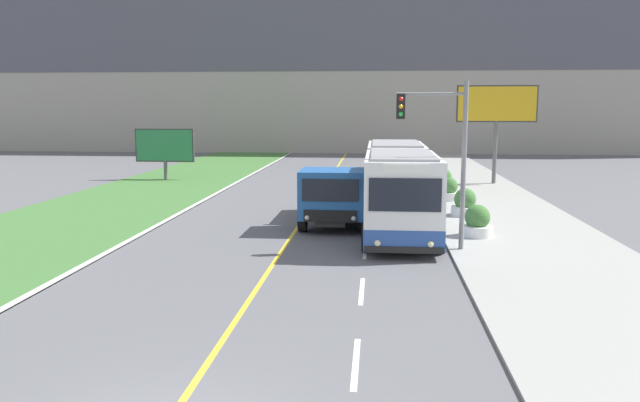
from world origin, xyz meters
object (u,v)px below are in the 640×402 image
at_px(planter_round_near, 477,223).
at_px(billboard_large, 497,108).
at_px(traffic_light_mast, 443,144).
at_px(planter_round_second, 465,204).
at_px(planter_round_third, 448,190).
at_px(planter_round_far, 443,180).
at_px(city_bus, 398,186).
at_px(dump_truck, 334,197).
at_px(billboard_small, 165,146).

bearing_deg(planter_round_near, billboard_large, 77.72).
height_order(traffic_light_mast, planter_round_second, traffic_light_mast).
xyz_separation_m(planter_round_third, planter_round_far, (0.22, 4.40, -0.01)).
relative_size(city_bus, dump_truck, 2.00).
height_order(dump_truck, planter_round_second, dump_truck).
bearing_deg(city_bus, planter_round_far, 74.69).
bearing_deg(planter_round_near, city_bus, 138.84).
relative_size(city_bus, billboard_small, 3.23).
xyz_separation_m(billboard_large, billboard_small, (-20.86, 0.67, -2.45)).
bearing_deg(traffic_light_mast, city_bus, 105.45).
bearing_deg(planter_round_near, traffic_light_mast, -125.29).
xyz_separation_m(dump_truck, planter_round_far, (5.48, 11.44, -0.62)).
bearing_deg(planter_round_near, planter_round_far, 89.28).
bearing_deg(billboard_small, planter_round_near, -44.09).
distance_m(city_bus, planter_round_near, 3.83).
bearing_deg(dump_truck, city_bus, 14.58).
height_order(traffic_light_mast, planter_round_far, traffic_light_mast).
bearing_deg(billboard_small, city_bus, -44.62).
xyz_separation_m(billboard_small, planter_round_near, (17.35, -16.81, -1.61)).
bearing_deg(billboard_large, dump_truck, -121.57).
distance_m(traffic_light_mast, planter_round_third, 11.44).
relative_size(billboard_small, planter_round_second, 3.27).
relative_size(dump_truck, billboard_large, 1.04).
xyz_separation_m(city_bus, dump_truck, (-2.53, -0.66, -0.40)).
xyz_separation_m(dump_truck, billboard_large, (8.82, 14.36, 3.44)).
relative_size(city_bus, planter_round_near, 10.82).
height_order(dump_truck, planter_round_third, dump_truck).
bearing_deg(billboard_small, billboard_large, -1.84).
bearing_deg(traffic_light_mast, dump_truck, 134.08).
relative_size(traffic_light_mast, billboard_small, 1.43).
distance_m(dump_truck, planter_round_near, 5.64).
relative_size(city_bus, traffic_light_mast, 2.26).
distance_m(planter_round_third, planter_round_far, 4.41).
distance_m(city_bus, billboard_large, 15.38).
bearing_deg(planter_round_far, dump_truck, -115.60).
height_order(city_bus, billboard_large, billboard_large).
height_order(city_bus, dump_truck, city_bus).
distance_m(city_bus, dump_truck, 2.64).
xyz_separation_m(city_bus, planter_round_far, (2.95, 10.78, -1.01)).
bearing_deg(planter_round_far, planter_round_third, -92.80).
relative_size(dump_truck, traffic_light_mast, 1.13).
height_order(planter_round_near, planter_round_second, planter_round_second).
xyz_separation_m(dump_truck, planter_round_near, (5.31, -1.78, -0.62)).
distance_m(traffic_light_mast, billboard_large, 18.99).
relative_size(planter_round_second, planter_round_far, 1.02).
relative_size(billboard_small, planter_round_near, 3.35).
distance_m(dump_truck, traffic_light_mast, 5.94).
bearing_deg(city_bus, planter_round_third, 66.78).
bearing_deg(planter_round_near, billboard_small, 135.91).
bearing_deg(billboard_large, traffic_light_mast, -105.38).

